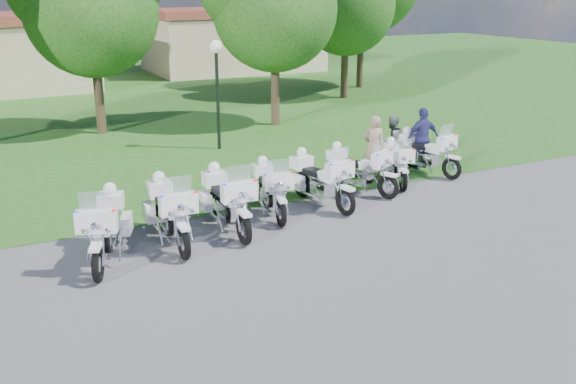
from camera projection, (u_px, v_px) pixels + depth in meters
name	position (u px, v px, depth m)	size (l,w,h in m)	color
ground	(290.00, 252.00, 14.09)	(100.00, 100.00, 0.00)	#56565B
grass_lawn	(77.00, 87.00, 36.98)	(100.00, 48.00, 0.01)	#255B1C
motorcycle_0	(106.00, 226.00, 13.49)	(1.46, 2.52, 1.78)	black
motorcycle_1	(169.00, 211.00, 14.43)	(0.91, 2.65, 1.78)	black
motorcycle_2	(226.00, 199.00, 15.21)	(0.89, 2.66, 1.78)	black
motorcycle_3	(270.00, 188.00, 16.28)	(1.06, 2.40, 1.62)	black
motorcycle_4	(320.00, 178.00, 16.92)	(1.08, 2.55, 1.72)	black
motorcycle_5	(358.00, 168.00, 18.01)	(1.36, 2.30, 1.63)	black
motorcycle_6	(396.00, 162.00, 18.88)	(1.24, 2.10, 1.49)	black
motorcycle_7	(425.00, 151.00, 19.87)	(1.16, 2.41, 1.64)	black
lamp_post	(217.00, 67.00, 22.07)	(0.44, 0.44, 3.81)	black
building_east	(233.00, 39.00, 43.64)	(11.44, 7.28, 4.10)	tan
bystander_a	(373.00, 147.00, 19.33)	(0.69, 0.45, 1.88)	tan
bystander_b	(391.00, 141.00, 20.44)	(0.81, 0.63, 1.67)	gray
bystander_c	(423.00, 138.00, 20.26)	(1.13, 0.47, 1.94)	navy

